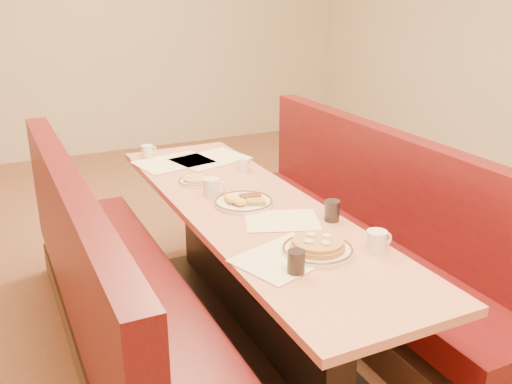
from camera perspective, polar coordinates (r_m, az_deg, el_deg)
name	(u,v)px	position (r m, az deg, el deg)	size (l,w,h in m)	color
ground	(251,330)	(3.30, -0.46, -13.66)	(8.00, 8.00, 0.00)	#9E6647
diner_table	(251,271)	(3.11, -0.48, -7.92)	(0.70, 2.50, 0.75)	black
booth_left	(116,305)	(2.92, -13.82, -10.87)	(0.55, 2.50, 1.05)	#4C3326
booth_right	(363,247)	(3.46, 10.60, -5.48)	(0.55, 2.50, 1.05)	#4C3326
placemat_near_left	(286,257)	(2.42, 3.00, -6.53)	(0.41, 0.31, 0.00)	#FDF4C6
placemat_near_right	(282,220)	(2.77, 2.61, -2.86)	(0.35, 0.26, 0.00)	#FDF4C6
placemat_far_left	(174,162)	(3.71, -8.24, 2.99)	(0.45, 0.34, 0.00)	#FDF4C6
placemat_far_right	(210,159)	(3.75, -4.58, 3.33)	(0.45, 0.34, 0.00)	#FDF4C6
pancake_plate	(318,247)	(2.46, 6.19, -5.54)	(0.31, 0.31, 0.07)	white
eggs_plate	(243,202)	(2.97, -1.31, -0.96)	(0.31, 0.31, 0.06)	white
extra_plate_mid	(248,200)	(3.01, -0.81, -0.76)	(0.19, 0.19, 0.04)	white
extra_plate_far	(195,180)	(3.32, -6.10, 1.16)	(0.20, 0.20, 0.04)	white
coffee_mug_a	(377,241)	(2.51, 12.02, -4.80)	(0.13, 0.09, 0.10)	white
coffee_mug_b	(212,187)	(3.09, -4.42, 0.51)	(0.13, 0.09, 0.10)	white
coffee_mug_c	(244,165)	(3.50, -1.25, 2.77)	(0.11, 0.07, 0.08)	white
coffee_mug_d	(148,151)	(3.85, -10.78, 4.04)	(0.11, 0.08, 0.08)	white
soda_tumbler_near	(296,262)	(2.28, 4.03, -7.04)	(0.07, 0.07, 0.10)	black
soda_tumbler_mid	(332,211)	(2.78, 7.62, -1.87)	(0.08, 0.08, 0.10)	black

